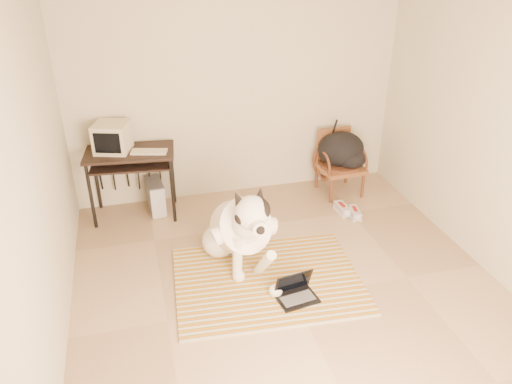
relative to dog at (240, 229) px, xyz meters
name	(u,v)px	position (x,y,z in m)	size (l,w,h in m)	color
floor	(294,298)	(0.35, -0.67, -0.40)	(4.50, 4.50, 0.00)	tan
wall_back	(237,89)	(0.35, 1.58, 0.95)	(4.50, 4.50, 0.00)	beige
wall_left	(34,197)	(-1.65, -0.67, 0.95)	(4.50, 4.50, 0.00)	beige
wall_right	(512,142)	(2.35, -0.67, 0.95)	(4.50, 4.50, 0.00)	beige
rug	(268,280)	(0.18, -0.35, -0.39)	(1.87, 1.49, 0.02)	#BC6A09
dog	(240,229)	(0.00, 0.00, 0.00)	(0.68, 1.39, 1.02)	white
laptop	(296,292)	(0.36, -0.68, -0.32)	(0.40, 0.31, 0.25)	black
computer_desk	(131,161)	(-0.97, 1.26, 0.30)	(1.04, 0.66, 0.82)	black
crt_monitor	(112,137)	(-1.14, 1.33, 0.58)	(0.45, 0.44, 0.33)	#BCB393
desk_keyboard	(149,152)	(-0.76, 1.17, 0.43)	(0.39, 0.14, 0.03)	#BCB393
pc_tower	(156,196)	(-0.74, 1.30, -0.21)	(0.21, 0.43, 0.39)	#4E4E50
rattan_chair	(339,162)	(1.58, 1.22, 0.00)	(0.55, 0.54, 0.80)	brown
backpack	(343,151)	(1.61, 1.20, 0.16)	(0.59, 0.52, 0.44)	black
sneaker_left	(342,209)	(1.42, 0.68, -0.36)	(0.12, 0.29, 0.10)	silver
sneaker_right	(355,213)	(1.53, 0.56, -0.36)	(0.15, 0.28, 0.09)	silver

